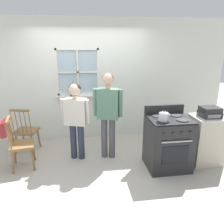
{
  "coord_description": "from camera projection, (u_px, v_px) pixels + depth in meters",
  "views": [
    {
      "loc": [
        -0.19,
        -3.53,
        2.13
      ],
      "look_at": [
        0.33,
        0.08,
        1.0
      ],
      "focal_mm": 35.0,
      "sensor_mm": 36.0,
      "label": 1
    }
  ],
  "objects": [
    {
      "name": "wall_back",
      "position": [
        90.0,
        81.0,
        4.92
      ],
      "size": [
        6.4,
        0.16,
        2.7
      ],
      "color": "silver",
      "rests_on": "ground_plane"
    },
    {
      "name": "ground_plane",
      "position": [
        95.0,
        166.0,
        3.99
      ],
      "size": [
        16.0,
        16.0,
        0.0
      ],
      "primitive_type": "plane",
      "color": "#B2AD9E"
    },
    {
      "name": "chair_near_wall",
      "position": [
        26.0,
        131.0,
        4.44
      ],
      "size": [
        0.5,
        0.49,
        0.95
      ],
      "rotation": [
        0.0,
        0.0,
        2.91
      ],
      "color": "olive",
      "rests_on": "ground_plane"
    },
    {
      "name": "side_counter",
      "position": [
        205.0,
        139.0,
        4.03
      ],
      "size": [
        0.55,
        0.5,
        0.9
      ],
      "color": "beige",
      "rests_on": "ground_plane"
    },
    {
      "name": "potted_plant",
      "position": [
        73.0,
        91.0,
        4.84
      ],
      "size": [
        0.13,
        0.13,
        0.35
      ],
      "color": "#42474C",
      "rests_on": "wall_back"
    },
    {
      "name": "stereo",
      "position": [
        210.0,
        112.0,
        3.85
      ],
      "size": [
        0.34,
        0.29,
        0.18
      ],
      "color": "#232326",
      "rests_on": "side_counter"
    },
    {
      "name": "chair_by_window",
      "position": [
        21.0,
        145.0,
        3.84
      ],
      "size": [
        0.46,
        0.48,
        0.95
      ],
      "rotation": [
        0.0,
        0.0,
        1.73
      ],
      "color": "olive",
      "rests_on": "ground_plane"
    },
    {
      "name": "kettle",
      "position": [
        164.0,
        116.0,
        3.55
      ],
      "size": [
        0.21,
        0.17,
        0.25
      ],
      "color": "#B7B7BC",
      "rests_on": "stove"
    },
    {
      "name": "person_teen_center",
      "position": [
        108.0,
        108.0,
        4.04
      ],
      "size": [
        0.55,
        0.31,
        1.64
      ],
      "rotation": [
        0.0,
        0.0,
        -0.27
      ],
      "color": "#4C4C51",
      "rests_on": "ground_plane"
    },
    {
      "name": "handbag",
      "position": [
        3.0,
        128.0,
        3.68
      ],
      "size": [
        0.21,
        0.23,
        0.31
      ],
      "color": "maroon",
      "rests_on": "chair_by_window"
    },
    {
      "name": "stove",
      "position": [
        168.0,
        142.0,
        3.86
      ],
      "size": [
        0.73,
        0.68,
        1.08
      ],
      "color": "#232326",
      "rests_on": "ground_plane"
    },
    {
      "name": "person_elderly_left",
      "position": [
        76.0,
        114.0,
        4.03
      ],
      "size": [
        0.55,
        0.32,
        1.47
      ],
      "rotation": [
        0.0,
        0.0,
        -0.31
      ],
      "color": "#2D3347",
      "rests_on": "ground_plane"
    }
  ]
}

